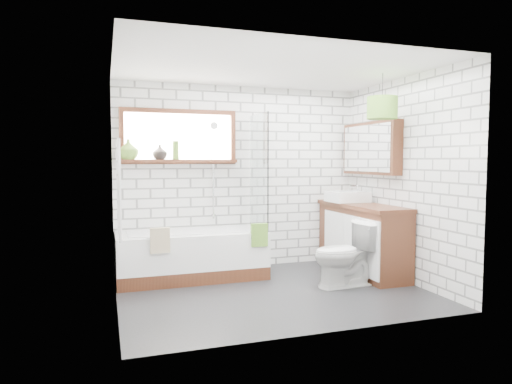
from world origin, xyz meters
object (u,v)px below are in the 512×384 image
object	(u,v)px
pendant	(382,108)
bathtub	(191,255)
toilet	(345,254)
basin	(347,197)
vanity	(362,238)

from	to	relation	value
pendant	bathtub	bearing A→B (deg)	153.26
toilet	pendant	bearing A→B (deg)	74.00
basin	pendant	xyz separation A→B (m)	(-0.09, -0.93, 1.11)
bathtub	pendant	world-z (taller)	pendant
bathtub	pendant	size ratio (longest dim) A/B	5.24
vanity	toilet	size ratio (longest dim) A/B	2.07
basin	pendant	world-z (taller)	pendant
vanity	pendant	size ratio (longest dim) A/B	4.58
basin	toilet	world-z (taller)	basin
basin	bathtub	bearing A→B (deg)	177.05
vanity	bathtub	bearing A→B (deg)	169.58
bathtub	toilet	xyz separation A→B (m)	(1.65, -0.94, 0.09)
toilet	basin	bearing A→B (deg)	146.37
vanity	toilet	xyz separation A→B (m)	(-0.56, -0.54, -0.07)
bathtub	toilet	size ratio (longest dim) A/B	2.37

